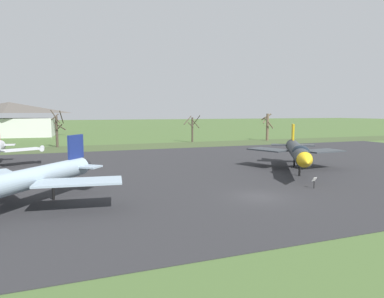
# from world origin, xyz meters

# --- Properties ---
(ground_plane) EXTENTS (600.00, 600.00, 0.00)m
(ground_plane) POSITION_xyz_m (0.00, 0.00, 0.00)
(ground_plane) COLOR #425B2D
(asphalt_apron) EXTENTS (107.54, 48.74, 0.05)m
(asphalt_apron) POSITION_xyz_m (0.00, 14.62, 0.03)
(asphalt_apron) COLOR #28282B
(asphalt_apron) RESTS_ON ground
(grass_verge_strip) EXTENTS (167.54, 12.00, 0.06)m
(grass_verge_strip) POSITION_xyz_m (0.00, 44.99, 0.03)
(grass_verge_strip) COLOR #3B4A29
(grass_verge_strip) RESTS_ON ground
(jet_fighter_front_left) EXTENTS (12.57, 16.65, 5.47)m
(jet_fighter_front_left) POSITION_xyz_m (10.64, 8.72, 2.49)
(jet_fighter_front_left) COLOR #33383D
(jet_fighter_front_left) RESTS_ON ground
(info_placard_front_left) EXTENTS (0.50, 0.32, 1.09)m
(info_placard_front_left) POSITION_xyz_m (6.52, 0.92, 0.67)
(info_placard_front_left) COLOR black
(info_placard_front_left) RESTS_ON ground
(jet_fighter_rear_center) EXTENTS (13.17, 14.45, 5.13)m
(jet_fighter_rear_center) POSITION_xyz_m (-18.24, 2.23, 2.28)
(jet_fighter_rear_center) COLOR #8EA3B2
(jet_fighter_rear_center) RESTS_ON ground
(bare_tree_center) EXTENTS (2.83, 2.96, 7.61)m
(bare_tree_center) POSITION_xyz_m (-16.45, 49.27, 3.73)
(bare_tree_center) COLOR #42382D
(bare_tree_center) RESTS_ON ground
(bare_tree_right_of_center) EXTENTS (3.68, 3.58, 6.40)m
(bare_tree_right_of_center) POSITION_xyz_m (13.14, 50.80, 3.42)
(bare_tree_right_of_center) COLOR #42382D
(bare_tree_right_of_center) RESTS_ON ground
(bare_tree_far_right) EXTENTS (2.87, 3.04, 6.78)m
(bare_tree_far_right) POSITION_xyz_m (32.30, 48.52, 3.70)
(bare_tree_far_right) COLOR brown
(bare_tree_far_right) RESTS_ON ground
(visitor_building) EXTENTS (24.70, 12.70, 9.93)m
(visitor_building) POSITION_xyz_m (-29.55, 85.00, 4.89)
(visitor_building) COLOR beige
(visitor_building) RESTS_ON ground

